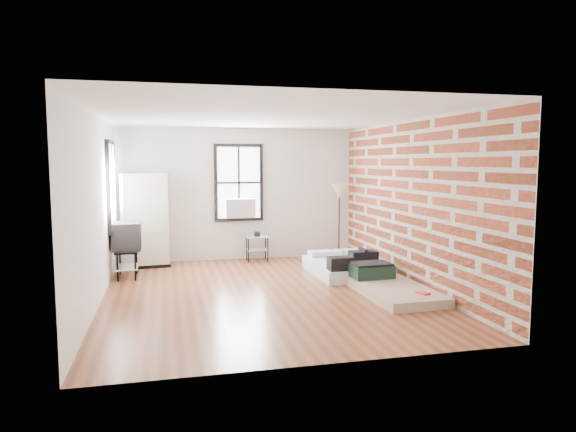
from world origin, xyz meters
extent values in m
plane|color=#5A2E17|center=(0.00, 0.00, 0.00)|extent=(6.00, 6.00, 0.00)
cube|color=silver|center=(0.00, 3.00, 1.40)|extent=(5.00, 0.01, 2.80)
cube|color=silver|center=(0.00, -3.00, 1.40)|extent=(5.00, 0.01, 2.80)
cube|color=silver|center=(-2.50, 0.00, 1.40)|extent=(0.01, 6.00, 2.80)
cube|color=brown|center=(2.50, 0.00, 1.40)|extent=(0.02, 6.00, 2.80)
cube|color=white|center=(0.00, 0.00, 2.80)|extent=(5.00, 6.00, 0.01)
cube|color=white|center=(0.00, 2.95, 1.65)|extent=(0.90, 0.02, 1.50)
cube|color=black|center=(-0.48, 2.97, 1.65)|extent=(0.07, 0.08, 1.64)
cube|color=black|center=(0.48, 2.97, 1.65)|extent=(0.07, 0.08, 1.64)
cube|color=black|center=(0.00, 2.97, 2.44)|extent=(0.90, 0.08, 0.07)
cube|color=black|center=(0.00, 2.97, 0.86)|extent=(0.90, 0.08, 0.07)
cube|color=black|center=(0.00, 2.94, 1.65)|extent=(0.04, 0.02, 1.50)
cube|color=black|center=(0.00, 2.94, 1.65)|extent=(0.90, 0.02, 0.04)
cube|color=silver|center=(0.00, 2.83, 1.12)|extent=(0.62, 0.30, 0.40)
cube|color=white|center=(-2.45, 1.80, 1.65)|extent=(0.02, 0.90, 1.50)
cube|color=black|center=(-2.47, 1.32, 1.65)|extent=(0.08, 0.07, 1.64)
cube|color=black|center=(-2.47, 2.29, 1.65)|extent=(0.08, 0.07, 1.64)
cube|color=black|center=(-2.47, 1.80, 2.44)|extent=(0.08, 0.90, 0.07)
cube|color=black|center=(-2.47, 1.80, 0.86)|extent=(0.08, 0.90, 0.07)
cube|color=black|center=(-2.44, 1.80, 1.65)|extent=(0.02, 0.04, 1.50)
cube|color=black|center=(-2.44, 1.80, 1.65)|extent=(0.02, 0.90, 0.04)
cube|color=silver|center=(1.75, 1.08, 0.11)|extent=(1.27, 1.70, 0.22)
cube|color=silver|center=(1.47, 1.74, 0.27)|extent=(0.49, 0.32, 0.11)
cube|color=silver|center=(2.01, 1.75, 0.27)|extent=(0.49, 0.32, 0.11)
cube|color=black|center=(1.93, 0.68, 0.35)|extent=(0.49, 0.29, 0.27)
cylinder|color=black|center=(1.93, 0.68, 0.51)|extent=(0.08, 0.31, 0.07)
cube|color=black|center=(1.41, 0.41, 0.34)|extent=(0.43, 0.27, 0.23)
cylinder|color=#C0E2F7|center=(1.66, 1.03, 0.32)|extent=(0.06, 0.06, 0.20)
cylinder|color=blue|center=(1.66, 1.03, 0.43)|extent=(0.03, 0.03, 0.03)
cube|color=#C4B28E|center=(1.95, -0.61, 0.07)|extent=(1.02, 1.87, 0.15)
cube|color=#152F21|center=(1.83, 0.06, 0.25)|extent=(0.69, 0.50, 0.21)
cube|color=black|center=(1.83, 0.06, 0.38)|extent=(0.65, 0.46, 0.04)
cube|color=red|center=(2.16, -1.14, 0.16)|extent=(0.18, 0.22, 0.02)
cube|color=black|center=(-1.94, 2.65, 0.03)|extent=(0.98, 0.61, 0.06)
cube|color=#EAE2C5|center=(-1.94, 2.65, 0.96)|extent=(0.94, 0.56, 1.81)
cylinder|color=black|center=(0.14, 2.57, 0.26)|extent=(0.02, 0.02, 0.51)
cylinder|color=black|center=(0.54, 2.55, 0.26)|extent=(0.02, 0.02, 0.51)
cylinder|color=black|center=(0.15, 2.89, 0.26)|extent=(0.02, 0.02, 0.51)
cylinder|color=black|center=(0.56, 2.87, 0.26)|extent=(0.02, 0.02, 0.51)
cube|color=silver|center=(0.35, 2.72, 0.51)|extent=(0.48, 0.39, 0.02)
cube|color=silver|center=(0.35, 2.72, 0.23)|extent=(0.46, 0.37, 0.02)
cube|color=black|center=(0.35, 2.72, 0.57)|extent=(0.12, 0.17, 0.09)
cylinder|color=black|center=(2.15, 2.65, 0.01)|extent=(0.23, 0.23, 0.03)
cylinder|color=black|center=(2.15, 2.65, 0.72)|extent=(0.03, 0.03, 1.39)
cone|color=tan|center=(2.15, 2.65, 1.46)|extent=(0.35, 0.35, 0.31)
cylinder|color=black|center=(-2.36, 1.38, 0.25)|extent=(0.03, 0.03, 0.49)
cylinder|color=black|center=(-2.07, 1.38, 0.25)|extent=(0.03, 0.03, 0.49)
cylinder|color=black|center=(-2.37, 1.97, 0.25)|extent=(0.03, 0.03, 0.49)
cylinder|color=black|center=(-2.08, 1.98, 0.25)|extent=(0.03, 0.03, 0.49)
cube|color=black|center=(-2.22, 1.68, 0.49)|extent=(0.41, 0.72, 0.03)
cube|color=silver|center=(-2.22, 1.68, 0.20)|extent=(0.39, 0.70, 0.02)
cube|color=black|center=(-2.22, 1.68, 0.76)|extent=(0.50, 0.58, 0.49)
cube|color=black|center=(-1.97, 1.68, 0.76)|extent=(0.03, 0.47, 0.40)
camera|label=1|loc=(-1.50, -7.89, 2.08)|focal=32.00mm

